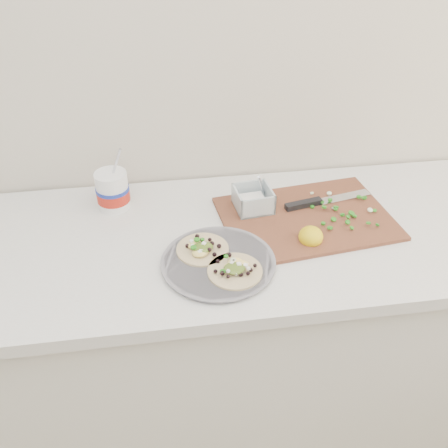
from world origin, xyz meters
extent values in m
cube|color=beige|center=(0.00, 1.73, 1.30)|extent=(3.50, 0.05, 2.60)
cube|color=silver|center=(0.00, 1.43, 0.43)|extent=(2.40, 0.62, 0.86)
cube|color=silver|center=(0.00, 1.41, 0.88)|extent=(2.44, 0.66, 0.04)
cylinder|color=slate|center=(0.18, 1.29, 0.91)|extent=(0.29, 0.29, 0.01)
cylinder|color=slate|center=(0.18, 1.29, 0.91)|extent=(0.31, 0.31, 0.00)
cylinder|color=white|center=(-0.10, 1.61, 0.96)|extent=(0.10, 0.10, 0.12)
cylinder|color=red|center=(-0.10, 1.61, 0.95)|extent=(0.10, 0.10, 0.04)
cylinder|color=#192D99|center=(-0.10, 1.61, 0.97)|extent=(0.10, 0.10, 0.01)
cube|color=brown|center=(0.47, 1.45, 0.91)|extent=(0.54, 0.40, 0.01)
cube|color=white|center=(0.32, 1.52, 0.93)|extent=(0.07, 0.07, 0.03)
ellipsoid|color=yellow|center=(0.46, 1.34, 0.93)|extent=(0.07, 0.07, 0.06)
cube|color=silver|center=(0.62, 1.54, 0.91)|extent=(0.19, 0.07, 0.00)
cube|color=black|center=(0.48, 1.51, 0.92)|extent=(0.12, 0.05, 0.02)
camera|label=1|loc=(0.05, 0.28, 1.78)|focal=40.00mm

